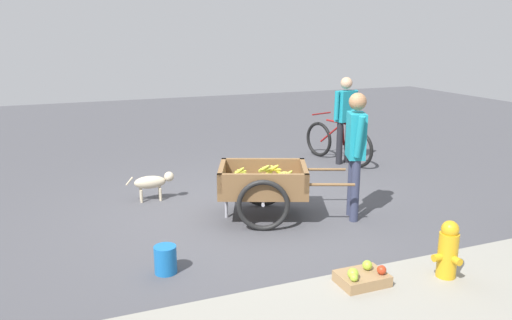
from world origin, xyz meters
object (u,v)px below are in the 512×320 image
at_px(bicycle, 338,143).
at_px(plastic_bucket, 165,260).
at_px(dog, 153,182).
at_px(fire_hydrant, 447,255).
at_px(vendor_person, 356,145).
at_px(apple_crate, 362,283).
at_px(cyclist_person, 345,113).
at_px(fruit_cart, 264,185).

relative_size(bicycle, plastic_bucket, 5.76).
bearing_deg(dog, fire_hydrant, 120.15).
bearing_deg(vendor_person, bicycle, -116.79).
distance_m(dog, plastic_bucket, 2.29).
xyz_separation_m(fire_hydrant, apple_crate, (0.80, -0.17, -0.21)).
height_order(dog, apple_crate, dog).
height_order(cyclist_person, plastic_bucket, cyclist_person).
bearing_deg(dog, fruit_cart, 134.39).
height_order(bicycle, cyclist_person, cyclist_person).
distance_m(bicycle, apple_crate, 4.89).
bearing_deg(dog, vendor_person, 143.84).
relative_size(dog, plastic_bucket, 2.39).
relative_size(bicycle, cyclist_person, 1.04).
distance_m(fruit_cart, vendor_person, 1.26).
bearing_deg(bicycle, fire_hydrant, 71.56).
bearing_deg(vendor_person, apple_crate, 60.19).
bearing_deg(bicycle, plastic_bucket, 39.76).
bearing_deg(plastic_bucket, fruit_cart, -144.86).
bearing_deg(dog, apple_crate, 110.42).
distance_m(vendor_person, plastic_bucket, 2.75).
relative_size(bicycle, fire_hydrant, 2.42).
bearing_deg(fire_hydrant, bicycle, -108.44).
height_order(fruit_cart, dog, fruit_cart).
distance_m(bicycle, dog, 3.68).
xyz_separation_m(vendor_person, fire_hydrant, (0.19, 1.90, -0.63)).
distance_m(bicycle, plastic_bucket, 5.02).
distance_m(dog, fire_hydrant, 4.09).
relative_size(dog, apple_crate, 1.53).
bearing_deg(dog, plastic_bucket, 82.37).
height_order(vendor_person, cyclist_person, vendor_person).
relative_size(fruit_cart, dog, 2.70).
distance_m(plastic_bucket, apple_crate, 1.91).
xyz_separation_m(fruit_cart, bicycle, (-2.36, -2.16, -0.08)).
relative_size(vendor_person, bicycle, 0.99).
height_order(cyclist_person, fire_hydrant, cyclist_person).
height_order(fruit_cart, apple_crate, fruit_cart).
bearing_deg(vendor_person, cyclist_person, -118.87).
bearing_deg(fire_hydrant, cyclist_person, -109.48).
bearing_deg(fire_hydrant, dog, -59.85).
relative_size(vendor_person, plastic_bucket, 5.73).
height_order(vendor_person, fire_hydrant, vendor_person).
bearing_deg(fruit_cart, bicycle, -137.61).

